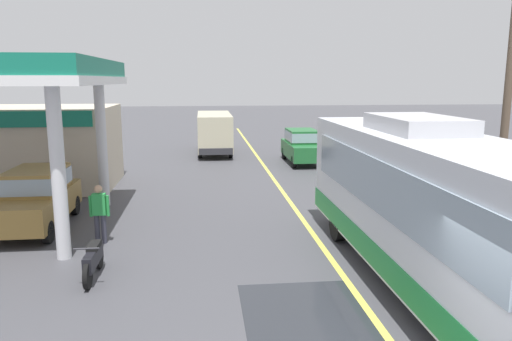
{
  "coord_description": "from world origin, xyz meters",
  "views": [
    {
      "loc": [
        -3.19,
        -5.5,
        4.51
      ],
      "look_at": [
        -1.5,
        10.0,
        1.6
      ],
      "focal_mm": 34.32,
      "sensor_mm": 36.0,
      "label": 1
    }
  ],
  "objects_px": {
    "coach_bus_main": "(432,211)",
    "minibus_opposing_lane": "(214,129)",
    "motorcycle_parked_forecourt": "(93,259)",
    "car_trailing_behind_bus": "(302,144)",
    "pedestrian_near_pump": "(100,211)",
    "car_at_pump": "(36,195)"
  },
  "relations": [
    {
      "from": "coach_bus_main",
      "to": "minibus_opposing_lane",
      "type": "relative_size",
      "value": 1.8
    },
    {
      "from": "minibus_opposing_lane",
      "to": "pedestrian_near_pump",
      "type": "height_order",
      "value": "minibus_opposing_lane"
    },
    {
      "from": "car_at_pump",
      "to": "motorcycle_parked_forecourt",
      "type": "xyz_separation_m",
      "value": [
        2.56,
        -4.22,
        -0.57
      ]
    },
    {
      "from": "coach_bus_main",
      "to": "minibus_opposing_lane",
      "type": "distance_m",
      "value": 20.9
    },
    {
      "from": "car_at_pump",
      "to": "pedestrian_near_pump",
      "type": "relative_size",
      "value": 2.53
    },
    {
      "from": "pedestrian_near_pump",
      "to": "minibus_opposing_lane",
      "type": "bearing_deg",
      "value": 77.89
    },
    {
      "from": "coach_bus_main",
      "to": "motorcycle_parked_forecourt",
      "type": "relative_size",
      "value": 6.13
    },
    {
      "from": "minibus_opposing_lane",
      "to": "pedestrian_near_pump",
      "type": "xyz_separation_m",
      "value": [
        -3.59,
        -16.72,
        -0.54
      ]
    },
    {
      "from": "car_at_pump",
      "to": "motorcycle_parked_forecourt",
      "type": "height_order",
      "value": "car_at_pump"
    },
    {
      "from": "pedestrian_near_pump",
      "to": "car_trailing_behind_bus",
      "type": "bearing_deg",
      "value": 56.71
    },
    {
      "from": "coach_bus_main",
      "to": "minibus_opposing_lane",
      "type": "bearing_deg",
      "value": 101.55
    },
    {
      "from": "motorcycle_parked_forecourt",
      "to": "car_at_pump",
      "type": "bearing_deg",
      "value": 121.21
    },
    {
      "from": "coach_bus_main",
      "to": "minibus_opposing_lane",
      "type": "xyz_separation_m",
      "value": [
        -4.18,
        20.47,
        -0.25
      ]
    },
    {
      "from": "car_at_pump",
      "to": "pedestrian_near_pump",
      "type": "distance_m",
      "value": 2.83
    },
    {
      "from": "pedestrian_near_pump",
      "to": "car_trailing_behind_bus",
      "type": "height_order",
      "value": "car_trailing_behind_bus"
    },
    {
      "from": "car_at_pump",
      "to": "motorcycle_parked_forecourt",
      "type": "relative_size",
      "value": 2.33
    },
    {
      "from": "minibus_opposing_lane",
      "to": "car_trailing_behind_bus",
      "type": "bearing_deg",
      "value": -41.46
    },
    {
      "from": "pedestrian_near_pump",
      "to": "car_trailing_behind_bus",
      "type": "xyz_separation_m",
      "value": [
        8.27,
        12.59,
        0.08
      ]
    },
    {
      "from": "pedestrian_near_pump",
      "to": "car_trailing_behind_bus",
      "type": "distance_m",
      "value": 15.06
    },
    {
      "from": "motorcycle_parked_forecourt",
      "to": "car_trailing_behind_bus",
      "type": "xyz_separation_m",
      "value": [
        7.94,
        15.07,
        0.57
      ]
    },
    {
      "from": "coach_bus_main",
      "to": "car_trailing_behind_bus",
      "type": "distance_m",
      "value": 16.36
    },
    {
      "from": "minibus_opposing_lane",
      "to": "car_trailing_behind_bus",
      "type": "xyz_separation_m",
      "value": [
        4.68,
        -4.13,
        -0.46
      ]
    }
  ]
}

